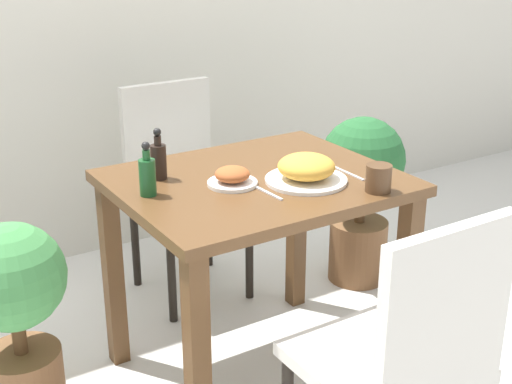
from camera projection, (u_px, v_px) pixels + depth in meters
ground_plane at (256, 369)px, 2.57m from camera, size 16.00×16.00×0.00m
dining_table at (256, 214)px, 2.35m from camera, size 0.89×0.73×0.73m
chair_near at (406, 353)px, 1.79m from camera, size 0.42×0.42×0.88m
chair_far at (180, 178)px, 2.99m from camera, size 0.42×0.42×0.88m
food_plate at (306, 170)px, 2.25m from camera, size 0.26×0.26×0.09m
side_plate at (232, 177)px, 2.23m from camera, size 0.16×0.16×0.06m
drink_cup at (378, 178)px, 2.17m from camera, size 0.08×0.08×0.09m
sauce_bottle at (159, 160)px, 2.27m from camera, size 0.05×0.05×0.17m
condiment_bottle at (147, 175)px, 2.13m from camera, size 0.05×0.05×0.17m
fork_utensil at (263, 191)px, 2.19m from camera, size 0.02×0.19×0.00m
spoon_utensil at (346, 172)px, 2.34m from camera, size 0.01×0.18×0.00m
potted_plant_left at (15, 309)px, 2.17m from camera, size 0.33×0.33×0.68m
potted_plant_right at (361, 185)px, 3.06m from camera, size 0.36×0.36×0.74m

